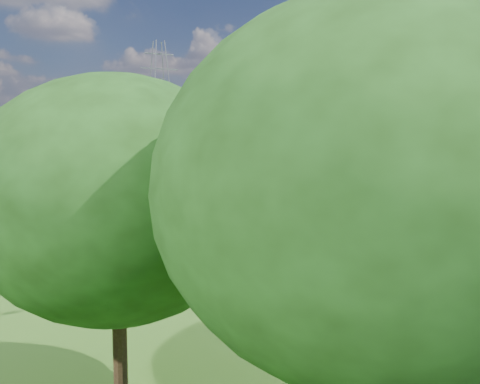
{
  "coord_description": "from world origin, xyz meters",
  "views": [
    {
      "loc": [
        -17.5,
        -4.85,
        6.85
      ],
      "look_at": [
        -0.74,
        26.16,
        3.0
      ],
      "focal_mm": 40.0,
      "sensor_mm": 36.0,
      "label": 1
    }
  ],
  "objects": [
    {
      "name": "ground",
      "position": [
        0.0,
        60.0,
        0.0
      ],
      "size": [
        260.0,
        260.0,
        0.0
      ],
      "primitive_type": "plane",
      "color": "#2A4A14",
      "rests_on": "ground"
    },
    {
      "name": "road",
      "position": [
        0.0,
        66.0,
        0.03
      ],
      "size": [
        8.0,
        150.0,
        0.06
      ],
      "primitive_type": "cube",
      "color": "black",
      "rests_on": "ground"
    },
    {
      "name": "curb_left",
      "position": [
        -4.25,
        66.0,
        0.11
      ],
      "size": [
        0.5,
        150.0,
        0.22
      ],
      "primitive_type": "cube",
      "color": "gray",
      "rests_on": "ground"
    },
    {
      "name": "curb_right",
      "position": [
        4.25,
        66.0,
        0.11
      ],
      "size": [
        0.5,
        150.0,
        0.22
      ],
      "primitive_type": "cube",
      "color": "gray",
      "rests_on": "ground"
    },
    {
      "name": "speed_limit_sign",
      "position": [
        5.2,
        37.98,
        1.6
      ],
      "size": [
        0.55,
        0.09,
        2.4
      ],
      "color": "slate",
      "rests_on": "ground"
    },
    {
      "name": "overpass",
      "position": [
        0.0,
        140.0,
        2.41
      ],
      "size": [
        30.0,
        3.0,
        3.2
      ],
      "color": "gray",
      "rests_on": "ground"
    },
    {
      "name": "streetlight_near_left",
      "position": [
        -6.0,
        12.0,
        5.94
      ],
      "size": [
        5.9,
        0.25,
        10.0
      ],
      "color": "slate",
      "rests_on": "ground"
    },
    {
      "name": "streetlight_mid_left",
      "position": [
        -6.0,
        45.0,
        5.94
      ],
      "size": [
        5.9,
        0.25,
        10.0
      ],
      "color": "slate",
      "rests_on": "ground"
    },
    {
      "name": "streetlight_far_right",
      "position": [
        6.0,
        78.0,
        5.94
      ],
      "size": [
        5.9,
        0.25,
        10.0
      ],
      "color": "slate",
      "rests_on": "ground"
    },
    {
      "name": "power_tower_near",
      "position": [
        22.0,
        40.0,
        14.01
      ],
      "size": [
        9.0,
        6.4,
        28.0
      ],
      "color": "slate",
      "rests_on": "ground"
    },
    {
      "name": "power_tower_far",
      "position": [
        26.0,
        115.0,
        14.01
      ],
      "size": [
        9.0,
        6.4,
        28.0
      ],
      "color": "slate",
      "rests_on": "ground"
    },
    {
      "name": "tree_la",
      "position": [
        -14.0,
        8.0,
        5.27
      ],
      "size": [
        7.14,
        7.14,
        8.3
      ],
      "color": "black",
      "rests_on": "ground"
    },
    {
      "name": "tree_lf",
      "position": [
        -11.0,
        2.0,
        5.89
      ],
      "size": [
        7.98,
        7.98,
        9.28
      ],
      "color": "black",
      "rests_on": "ground"
    },
    {
      "name": "tree_rb",
      "position": [
        16.0,
        30.0,
        4.95
      ],
      "size": [
        6.72,
        6.72,
        7.82
      ],
      "color": "black",
      "rests_on": "ground"
    },
    {
      "name": "tree_rc",
      "position": [
        15.0,
        52.0,
        4.33
      ],
      "size": [
        5.88,
        5.88,
        6.84
      ],
      "color": "black",
      "rests_on": "ground"
    },
    {
      "name": "tree_rd",
      "position": [
        17.0,
        76.0,
        5.27
      ],
      "size": [
        7.14,
        7.14,
        8.3
      ],
      "color": "black",
      "rests_on": "ground"
    },
    {
      "name": "tree_re",
      "position": [
        14.5,
        100.0,
        4.02
      ],
      "size": [
        5.46,
        5.46,
        6.35
      ],
      "color": "black",
      "rests_on": "ground"
    },
    {
      "name": "tree_rf",
      "position": [
        18.0,
        120.0,
        4.64
      ],
      "size": [
        6.3,
        6.3,
        7.33
      ],
      "color": "black",
      "rests_on": "ground"
    },
    {
      "name": "bus_outbound",
      "position": [
        1.61,
        64.27,
        1.43
      ],
      "size": [
        2.93,
        9.98,
        2.74
      ],
      "primitive_type": "imported",
      "rotation": [
        0.0,
        0.0,
        3.08
      ],
      "color": "white",
      "rests_on": "road"
    },
    {
      "name": "bus_inbound",
      "position": [
        -0.8,
        49.95,
        1.53
      ],
      "size": [
        3.37,
        10.71,
        2.93
      ],
      "primitive_type": "imported",
      "rotation": [
        0.0,
        0.0,
        -0.09
      ],
      "color": "white",
      "rests_on": "road"
    }
  ]
}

